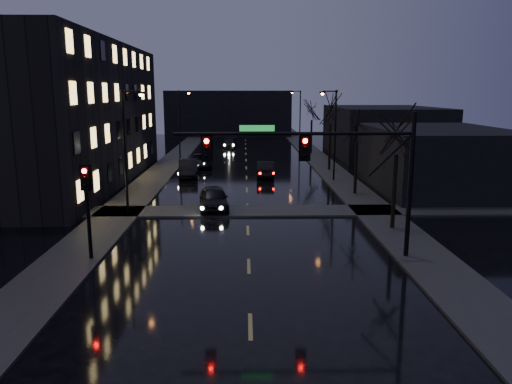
{
  "coord_description": "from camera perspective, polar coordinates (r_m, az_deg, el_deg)",
  "views": [
    {
      "loc": [
        -0.17,
        -13.81,
        7.91
      ],
      "look_at": [
        0.36,
        9.41,
        3.2
      ],
      "focal_mm": 35.0,
      "sensor_mm": 36.0,
      "label": 1
    }
  ],
  "objects": [
    {
      "name": "lead_car",
      "position": [
        46.68,
        1.11,
        2.63
      ],
      "size": [
        1.79,
        4.61,
        1.5
      ],
      "primitive_type": "imported",
      "rotation": [
        0.0,
        0.0,
        3.1
      ],
      "color": "black",
      "rests_on": "ground"
    },
    {
      "name": "oncoming_car_d",
      "position": [
        70.91,
        -3.07,
        5.58
      ],
      "size": [
        2.07,
        4.73,
        1.35
      ],
      "primitive_type": "imported",
      "rotation": [
        0.0,
        0.0,
        -0.04
      ],
      "color": "black",
      "rests_on": "ground"
    },
    {
      "name": "streetlight_r_far",
      "position": [
        72.3,
        4.89,
        8.93
      ],
      "size": [
        1.53,
        0.28,
        8.0
      ],
      "color": "black",
      "rests_on": "ground"
    },
    {
      "name": "tree_near",
      "position": [
        29.15,
        15.92,
        7.7
      ],
      "size": [
        3.52,
        3.52,
        8.08
      ],
      "color": "black",
      "rests_on": "ground"
    },
    {
      "name": "sidewalk_cross",
      "position": [
        33.25,
        -0.99,
        -2.2
      ],
      "size": [
        40.0,
        3.0,
        0.12
      ],
      "primitive_type": "cube",
      "color": "#2D2D2B",
      "rests_on": "ground"
    },
    {
      "name": "commercial_right_far",
      "position": [
        64.34,
        14.26,
        6.73
      ],
      "size": [
        12.0,
        18.0,
        6.0
      ],
      "primitive_type": "cube",
      "color": "black",
      "rests_on": "ground"
    },
    {
      "name": "sidewalk_left",
      "position": [
        50.14,
        -10.88,
        2.24
      ],
      "size": [
        3.0,
        140.0,
        0.12
      ],
      "primitive_type": "cube",
      "color": "#2D2D2B",
      "rests_on": "ground"
    },
    {
      "name": "far_block",
      "position": [
        91.94,
        -3.13,
        9.0
      ],
      "size": [
        22.0,
        10.0,
        8.0
      ],
      "primitive_type": "cube",
      "color": "black",
      "rests_on": "ground"
    },
    {
      "name": "commercial_right_near",
      "position": [
        43.13,
        20.03,
        3.56
      ],
      "size": [
        10.0,
        14.0,
        5.0
      ],
      "primitive_type": "cube",
      "color": "black",
      "rests_on": "ground"
    },
    {
      "name": "signal_mast",
      "position": [
        23.36,
        8.62,
        3.85
      ],
      "size": [
        11.11,
        0.41,
        7.0
      ],
      "color": "black",
      "rests_on": "ground"
    },
    {
      "name": "signal_pole_left",
      "position": [
        24.45,
        -18.74,
        -0.71
      ],
      "size": [
        0.35,
        0.41,
        4.53
      ],
      "color": "black",
      "rests_on": "ground"
    },
    {
      "name": "tree_mid_a",
      "position": [
        38.83,
        11.55,
        8.15
      ],
      "size": [
        3.3,
        3.3,
        7.58
      ],
      "color": "black",
      "rests_on": "ground"
    },
    {
      "name": "oncoming_car_b",
      "position": [
        47.29,
        -7.77,
        2.72
      ],
      "size": [
        2.23,
        5.07,
        1.62
      ],
      "primitive_type": "imported",
      "rotation": [
        0.0,
        0.0,
        0.11
      ],
      "color": "black",
      "rests_on": "ground"
    },
    {
      "name": "streetlight_l_far",
      "position": [
        59.36,
        -8.59,
        8.3
      ],
      "size": [
        1.53,
        0.28,
        8.0
      ],
      "color": "black",
      "rests_on": "ground"
    },
    {
      "name": "oncoming_car_a",
      "position": [
        33.75,
        -4.87,
        -0.74
      ],
      "size": [
        2.36,
        4.88,
        1.61
      ],
      "primitive_type": "imported",
      "rotation": [
        0.0,
        0.0,
        0.1
      ],
      "color": "black",
      "rests_on": "ground"
    },
    {
      "name": "apartment_block",
      "position": [
        46.79,
        -21.99,
        8.3
      ],
      "size": [
        12.0,
        30.0,
        12.0
      ],
      "primitive_type": "cube",
      "color": "black",
      "rests_on": "ground"
    },
    {
      "name": "tree_mid_b",
      "position": [
        50.56,
        8.56,
        9.86
      ],
      "size": [
        3.74,
        3.74,
        8.59
      ],
      "color": "black",
      "rests_on": "ground"
    },
    {
      "name": "streetlight_l_near",
      "position": [
        32.81,
        -14.44,
        5.61
      ],
      "size": [
        1.53,
        0.28,
        8.0
      ],
      "color": "black",
      "rests_on": "ground"
    },
    {
      "name": "streetlight_r_mid",
      "position": [
        44.6,
        8.76,
        7.29
      ],
      "size": [
        1.53,
        0.28,
        8.0
      ],
      "color": "black",
      "rests_on": "ground"
    },
    {
      "name": "sidewalk_right",
      "position": [
        50.19,
        8.65,
        2.33
      ],
      "size": [
        3.0,
        140.0,
        0.12
      ],
      "primitive_type": "cube",
      "color": "#2D2D2B",
      "rests_on": "ground"
    },
    {
      "name": "oncoming_car_c",
      "position": [
        52.91,
        -6.44,
        3.57
      ],
      "size": [
        2.96,
        5.41,
        1.44
      ],
      "primitive_type": "imported",
      "rotation": [
        0.0,
        0.0,
        0.11
      ],
      "color": "black",
      "rests_on": "ground"
    },
    {
      "name": "tree_far",
      "position": [
        64.41,
        6.41,
        9.74
      ],
      "size": [
        3.43,
        3.43,
        7.88
      ],
      "color": "black",
      "rests_on": "ground"
    },
    {
      "name": "ground",
      "position": [
        15.92,
        -0.56,
        -18.33
      ],
      "size": [
        160.0,
        160.0,
        0.0
      ],
      "primitive_type": "plane",
      "color": "black",
      "rests_on": "ground"
    }
  ]
}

